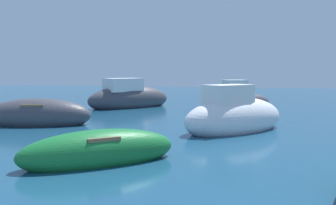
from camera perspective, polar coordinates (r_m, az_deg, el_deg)
moored_boat_0 at (r=8.27m, az=-10.79°, el=-7.58°), size 3.42×3.16×0.99m
moored_boat_3 at (r=14.62m, az=-20.03°, el=-1.93°), size 4.32×2.58×1.32m
moored_boat_4 at (r=19.58m, az=11.18°, el=0.19°), size 3.69×2.82×1.86m
moored_boat_6 at (r=12.56m, az=10.50°, el=-2.24°), size 4.04×4.36×1.94m
moored_boat_8 at (r=20.44m, az=-6.24°, el=0.73°), size 4.57×5.03×2.01m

